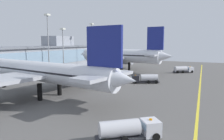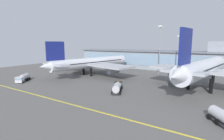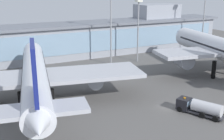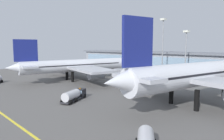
% 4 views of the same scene
% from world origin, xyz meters
% --- Properties ---
extents(ground_plane, '(180.00, 180.00, 0.00)m').
position_xyz_m(ground_plane, '(0.00, 0.00, 0.00)').
color(ground_plane, '#5B5956').
extents(taxiway_centreline_stripe, '(144.00, 0.50, 0.01)m').
position_xyz_m(taxiway_centreline_stripe, '(0.00, -22.00, 0.01)').
color(taxiway_centreline_stripe, yellow).
rests_on(taxiway_centreline_stripe, ground).
extents(terminal_building, '(113.83, 14.00, 16.69)m').
position_xyz_m(terminal_building, '(1.92, 50.34, 6.27)').
color(terminal_building, '#9399A3').
rests_on(terminal_building, ground).
extents(airliner_near_left, '(46.45, 53.53, 16.51)m').
position_xyz_m(airliner_near_left, '(-23.11, 14.43, 6.01)').
color(airliner_near_left, black).
rests_on(airliner_near_left, ground).
extents(airliner_near_right, '(36.81, 49.00, 19.65)m').
position_xyz_m(airliner_near_right, '(26.67, 12.68, 7.20)').
color(airliner_near_right, black).
rests_on(airliner_near_right, ground).
extents(fuel_tanker_truck, '(6.06, 9.22, 2.90)m').
position_xyz_m(fuel_tanker_truck, '(3.41, -4.90, 1.51)').
color(fuel_tanker_truck, black).
rests_on(fuel_tanker_truck, ground).
extents(baggage_tug_near, '(7.43, 8.66, 2.90)m').
position_xyz_m(baggage_tug_near, '(-37.14, -13.72, 1.51)').
color(baggage_tug_near, black).
rests_on(baggage_tug_near, ground).
extents(apron_light_mast_west, '(1.80, 1.80, 19.56)m').
position_xyz_m(apron_light_mast_west, '(14.07, 34.98, 13.18)').
color(apron_light_mast_west, gray).
rests_on(apron_light_mast_west, ground).
extents(apron_light_mast_east, '(1.80, 1.80, 24.54)m').
position_xyz_m(apron_light_mast_east, '(4.58, 35.15, 15.96)').
color(apron_light_mast_east, gray).
rests_on(apron_light_mast_east, ground).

